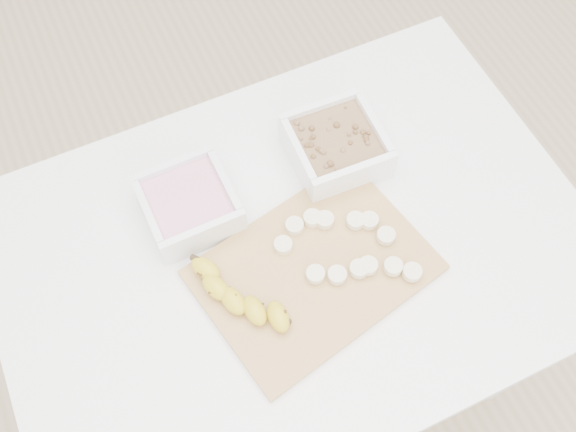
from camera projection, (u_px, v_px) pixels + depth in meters
name	position (u px, v px, depth m)	size (l,w,h in m)	color
ground	(293.00, 362.00, 1.75)	(3.50, 3.50, 0.00)	#C6AD89
table	(295.00, 269.00, 1.17)	(1.00, 0.70, 0.75)	white
bowl_yogurt	(189.00, 204.00, 1.08)	(0.15, 0.15, 0.07)	white
bowl_granola	(336.00, 146.00, 1.14)	(0.16, 0.16, 0.07)	white
cutting_board	(314.00, 270.00, 1.06)	(0.37, 0.26, 0.01)	tan
banana	(241.00, 297.00, 1.01)	(0.05, 0.19, 0.03)	gold
banana_slices	(347.00, 246.00, 1.06)	(0.20, 0.19, 0.02)	beige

